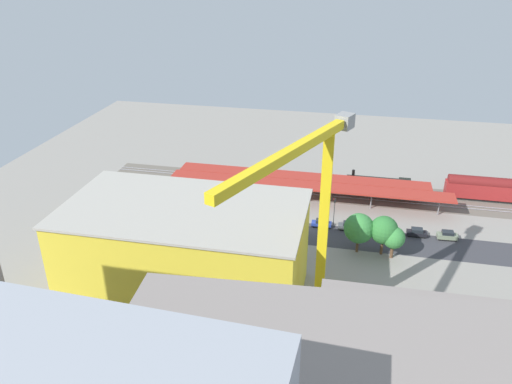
% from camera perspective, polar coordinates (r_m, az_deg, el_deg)
% --- Properties ---
extents(ground_plane, '(173.52, 173.52, 0.00)m').
position_cam_1_polar(ground_plane, '(106.06, 6.30, -4.24)').
color(ground_plane, gray).
rests_on(ground_plane, ground).
extents(rail_bed, '(108.50, 13.46, 0.01)m').
position_cam_1_polar(rail_bed, '(123.63, 7.29, 0.25)').
color(rail_bed, '#665E54').
rests_on(rail_bed, ground).
extents(street_asphalt, '(108.48, 9.41, 0.01)m').
position_cam_1_polar(street_asphalt, '(104.26, 6.18, -4.80)').
color(street_asphalt, '#38383D').
rests_on(street_asphalt, ground).
extents(track_rails, '(108.45, 7.02, 0.12)m').
position_cam_1_polar(track_rails, '(123.55, 7.29, 0.32)').
color(track_rails, '#9E9EA8').
rests_on(track_rails, ground).
extents(platform_canopy_near, '(65.62, 5.37, 4.46)m').
position_cam_1_polar(platform_canopy_near, '(115.26, 5.90, 0.71)').
color(platform_canopy_near, '#A82D23').
rests_on(platform_canopy_near, ground).
extents(platform_canopy_far, '(60.81, 5.08, 4.10)m').
position_cam_1_polar(platform_canopy_far, '(121.07, 5.26, 1.80)').
color(platform_canopy_far, '#A82D23').
rests_on(platform_canopy_far, ground).
extents(locomotive, '(16.70, 2.78, 4.97)m').
position_cam_1_polar(locomotive, '(125.19, 14.21, 0.86)').
color(locomotive, black).
rests_on(locomotive, ground).
extents(passenger_coach, '(19.93, 3.00, 5.85)m').
position_cam_1_polar(passenger_coach, '(128.53, 25.32, 0.38)').
color(passenger_coach, black).
rests_on(passenger_coach, ground).
extents(parked_car_0, '(4.11, 1.93, 1.85)m').
position_cam_1_polar(parked_car_0, '(108.63, 21.14, -4.71)').
color(parked_car_0, black).
rests_on(parked_car_0, ground).
extents(parked_car_1, '(4.05, 1.88, 1.71)m').
position_cam_1_polar(parked_car_1, '(107.80, 18.00, -4.47)').
color(parked_car_1, black).
rests_on(parked_car_1, ground).
extents(parked_car_2, '(4.24, 1.72, 1.75)m').
position_cam_1_polar(parked_car_2, '(107.28, 14.12, -4.08)').
color(parked_car_2, black).
rests_on(parked_car_2, ground).
extents(parked_car_3, '(4.69, 1.76, 1.76)m').
position_cam_1_polar(parked_car_3, '(106.63, 10.69, -3.91)').
color(parked_car_3, black).
rests_on(parked_car_3, ground).
extents(parked_car_4, '(4.23, 1.81, 1.62)m').
position_cam_1_polar(parked_car_4, '(106.92, 7.54, -3.61)').
color(parked_car_4, black).
rests_on(parked_car_4, ground).
extents(parked_car_5, '(4.12, 1.85, 1.70)m').
position_cam_1_polar(parked_car_5, '(107.36, 3.58, -3.28)').
color(parked_car_5, black).
rests_on(parked_car_5, ground).
extents(parked_car_6, '(4.31, 1.85, 1.65)m').
position_cam_1_polar(parked_car_6, '(108.35, 0.42, -2.94)').
color(parked_car_6, black).
rests_on(parked_car_6, ground).
extents(construction_building, '(37.78, 21.17, 16.49)m').
position_cam_1_polar(construction_building, '(82.65, -7.98, -7.05)').
color(construction_building, yellow).
rests_on(construction_building, ground).
extents(construction_roof_slab, '(38.38, 21.77, 0.40)m').
position_cam_1_polar(construction_roof_slab, '(78.45, -8.35, -1.84)').
color(construction_roof_slab, '#ADA89E').
rests_on(construction_roof_slab, construction_building).
extents(tower_crane, '(13.05, 28.65, 33.07)m').
position_cam_1_polar(tower_crane, '(67.41, 6.68, -3.16)').
color(tower_crane, gray).
rests_on(tower_crane, ground).
extents(box_truck_0, '(9.43, 2.51, 3.21)m').
position_cam_1_polar(box_truck_0, '(96.19, -0.29, -6.34)').
color(box_truck_0, black).
rests_on(box_truck_0, ground).
extents(box_truck_1, '(10.28, 2.86, 3.47)m').
position_cam_1_polar(box_truck_1, '(103.68, -11.35, -4.30)').
color(box_truck_1, black).
rests_on(box_truck_1, ground).
extents(street_tree_0, '(5.42, 5.42, 8.08)m').
position_cam_1_polar(street_tree_0, '(97.38, 14.50, -4.26)').
color(street_tree_0, brown).
rests_on(street_tree_0, ground).
extents(street_tree_1, '(5.84, 5.84, 8.17)m').
position_cam_1_polar(street_tree_1, '(97.12, 11.76, -4.11)').
color(street_tree_1, brown).
rests_on(street_tree_1, ground).
extents(street_tree_2, '(4.28, 4.28, 6.57)m').
position_cam_1_polar(street_tree_2, '(97.26, 15.56, -5.09)').
color(street_tree_2, brown).
rests_on(street_tree_2, ground).
extents(traffic_light, '(0.50, 0.36, 6.47)m').
position_cam_1_polar(traffic_light, '(105.93, 9.01, -1.81)').
color(traffic_light, '#333333').
rests_on(traffic_light, ground).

